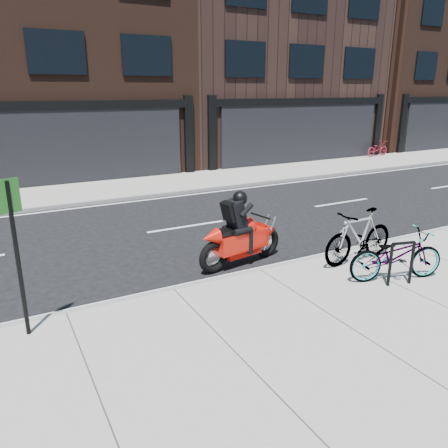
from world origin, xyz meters
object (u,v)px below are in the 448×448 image
bicycle_rear (359,236)px  sign_post (16,245)px  bike_rack (402,260)px  motorcycle (245,234)px  bicycle_far (377,149)px  bicycle_front (396,255)px

bicycle_rear → sign_post: size_ratio=0.80×
bike_rack → motorcycle: size_ratio=0.39×
bicycle_far → bicycle_rear: bearing=126.0°
bike_rack → sign_post: sign_post is taller
motorcycle → sign_post: (-4.70, -1.19, 0.92)m
bike_rack → bicycle_rear: (0.16, 1.30, 0.07)m
sign_post → bicycle_far: bearing=7.3°
bicycle_far → bicycle_front: bearing=128.5°
bicycle_rear → motorcycle: size_ratio=0.87×
bike_rack → motorcycle: (-1.96, 2.69, 0.04)m
bike_rack → sign_post: 6.89m
bicycle_front → motorcycle: size_ratio=0.86×
bicycle_far → sign_post: sign_post is taller
bike_rack → bicycle_front: size_ratio=0.45×
bicycle_rear → bicycle_far: 17.40m
motorcycle → sign_post: bearing=-175.8°
bike_rack → motorcycle: motorcycle is taller
bike_rack → sign_post: (-6.66, 1.50, 0.96)m
bike_rack → bicycle_far: 18.41m
motorcycle → bicycle_rear: bearing=-43.3°
bicycle_front → motorcycle: (-2.07, 2.47, 0.05)m
bicycle_rear → bicycle_front: bearing=-5.1°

